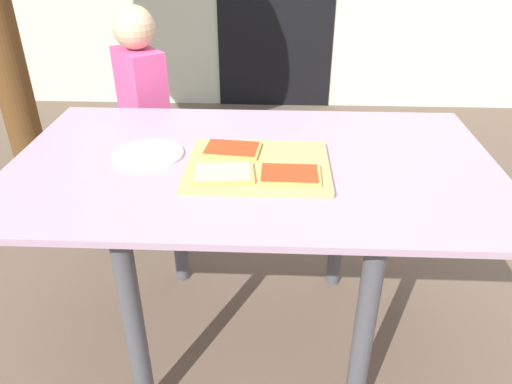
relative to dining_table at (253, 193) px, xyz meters
name	(u,v)px	position (x,y,z in m)	size (l,w,h in m)	color
ground_plane	(254,334)	(0.00, 0.00, -0.62)	(16.00, 16.00, 0.00)	brown
dining_table	(253,193)	(0.00, 0.00, 0.00)	(1.48, 0.88, 0.74)	#AF8EA3
cutting_board	(258,166)	(0.02, -0.05, 0.13)	(0.42, 0.33, 0.02)	tan
pizza_slice_far_left	(232,149)	(-0.07, 0.03, 0.14)	(0.19, 0.14, 0.01)	#D89D51
pizza_slice_near_left	(223,173)	(-0.08, -0.13, 0.14)	(0.19, 0.14, 0.01)	#D89D51
pizza_slice_near_right	(289,174)	(0.11, -0.13, 0.14)	(0.18, 0.12, 0.01)	#D89D51
plate_white_left	(148,154)	(-0.33, 0.02, 0.12)	(0.22, 0.22, 0.01)	white
child_left	(145,116)	(-0.51, 0.64, 0.01)	(0.26, 0.28, 1.09)	#28404F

